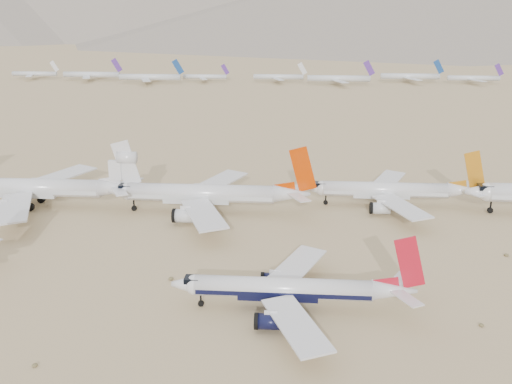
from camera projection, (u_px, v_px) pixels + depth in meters
ground at (333, 325)px, 94.22m from camera, size 7000.00×7000.00×0.00m
main_airliner at (294, 289)px, 97.93m from camera, size 41.00×40.04×14.47m
row2_gold_tail at (392, 190)px, 150.26m from camera, size 43.94×42.97×15.64m
row2_orange_tail at (209, 194)px, 145.11m from camera, size 50.43×49.33×17.99m
row2_white_trijet at (39, 187)px, 149.44m from camera, size 52.42×51.23×18.58m
distant_storage_row at (379, 78)px, 402.07m from camera, size 670.23×63.11×14.93m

